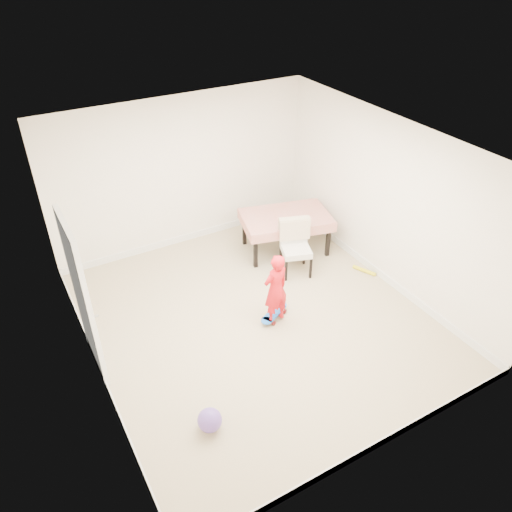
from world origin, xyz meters
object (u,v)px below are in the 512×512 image
skateboard (274,314)px  balloon (210,420)px  dining_chair (296,249)px  child (276,291)px  dining_table (285,233)px

skateboard → balloon: bearing=-169.2°
dining_chair → child: 1.27m
skateboard → child: 0.51m
dining_table → child: bearing=-112.6°
skateboard → dining_table: bearing=25.3°
dining_table → skateboard: bearing=-113.2°
skateboard → child: (-0.04, -0.09, 0.50)m
dining_table → dining_chair: (-0.22, -0.65, 0.12)m
dining_table → child: child is taller
skateboard → dining_chair: bearing=14.5°
child → balloon: 2.03m
dining_chair → balloon: dining_chair is taller
skateboard → child: child is taller
dining_chair → child: size_ratio=0.83×
child → dining_chair: bearing=-144.9°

